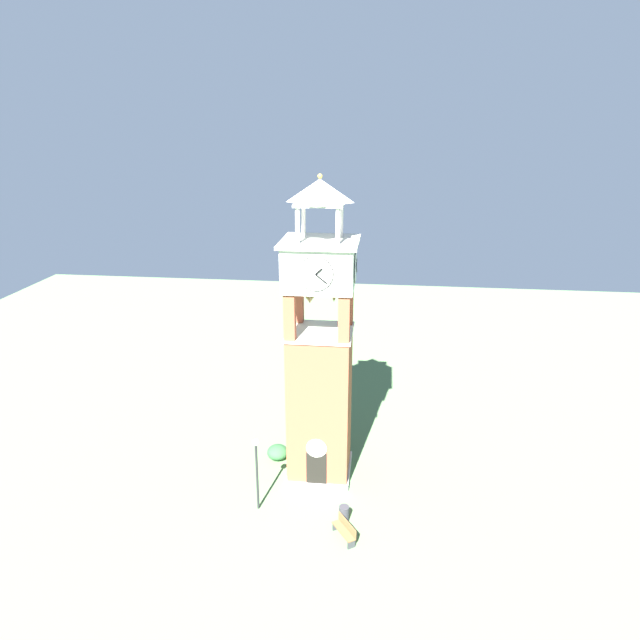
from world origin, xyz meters
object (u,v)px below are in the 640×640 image
object	(u,v)px
clock_tower	(320,364)
lamp_post	(256,461)
trash_bin	(344,513)
park_bench	(345,530)

from	to	relation	value
clock_tower	lamp_post	xyz separation A→B (m)	(-2.80, -3.62, -3.88)
clock_tower	trash_bin	distance (m)	7.67
clock_tower	park_bench	xyz separation A→B (m)	(1.83, -5.32, -6.22)
park_bench	lamp_post	world-z (taller)	lamp_post
lamp_post	trash_bin	distance (m)	5.12
park_bench	trash_bin	world-z (taller)	park_bench
park_bench	trash_bin	bearing A→B (deg)	95.97
park_bench	lamp_post	bearing A→B (deg)	159.89
lamp_post	trash_bin	size ratio (longest dim) A/B	5.13
clock_tower	lamp_post	world-z (taller)	clock_tower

